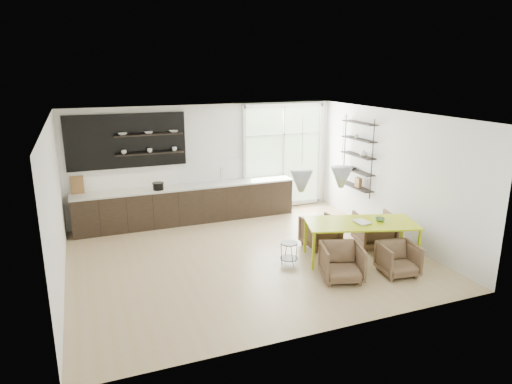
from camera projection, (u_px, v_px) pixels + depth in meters
The scene contains 11 objects.
room at pixel (254, 175), 10.23m from camera, with size 7.02×6.01×2.91m.
kitchen_run at pixel (184, 199), 11.44m from camera, with size 5.54×0.69×2.75m.
right_shelving at pixel (358, 157), 11.22m from camera, with size 0.26×1.22×1.90m.
dining_table at pixel (361, 225), 9.14m from camera, with size 2.37×1.58×0.80m.
armchair_back_left at pixel (320, 232), 9.92m from camera, with size 0.71×0.73×0.67m, color brown.
armchair_back_right at pixel (375, 229), 9.98m from camera, with size 0.78×0.81×0.73m, color brown.
armchair_front_left at pixel (342, 263), 8.35m from camera, with size 0.72×0.74×0.68m, color brown.
armchair_front_right at pixel (398, 259), 8.57m from camera, with size 0.66×0.68×0.62m, color brown.
wire_stool at pixel (289, 250), 9.02m from camera, with size 0.36×0.36×0.46m.
table_book at pixel (356, 223), 9.04m from camera, with size 0.25×0.34×0.03m, color white.
table_bowl at pixel (380, 220), 9.19m from camera, with size 0.20×0.20×0.06m, color #5C8957.
Camera 1 is at (-3.01, -8.20, 3.79)m, focal length 32.00 mm.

